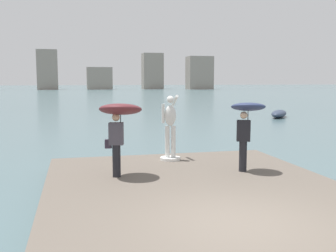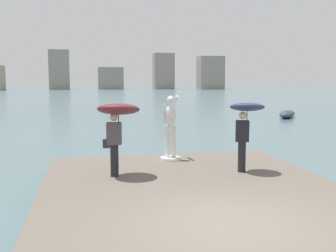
% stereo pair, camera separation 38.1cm
% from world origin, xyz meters
% --- Properties ---
extents(ground_plane, '(400.00, 400.00, 0.00)m').
position_xyz_m(ground_plane, '(0.00, 40.00, 0.00)').
color(ground_plane, '#4C666B').
extents(pier, '(7.40, 10.01, 0.40)m').
position_xyz_m(pier, '(0.00, 2.00, 0.20)').
color(pier, '#60564C').
rests_on(pier, ground).
extents(statue_white_figure, '(0.67, 0.90, 2.14)m').
position_xyz_m(statue_white_figure, '(0.13, 5.93, 1.38)').
color(statue_white_figure, white).
rests_on(statue_white_figure, pier).
extents(onlooker_left, '(1.40, 1.42, 2.07)m').
position_xyz_m(onlooker_left, '(-1.74, 4.03, 2.03)').
color(onlooker_left, black).
rests_on(onlooker_left, pier).
extents(onlooker_right, '(1.26, 1.27, 2.04)m').
position_xyz_m(onlooker_right, '(1.85, 3.83, 1.95)').
color(onlooker_right, black).
rests_on(onlooker_right, pier).
extents(boat_mid, '(2.84, 3.20, 0.62)m').
position_xyz_m(boat_mid, '(13.20, 22.54, 0.31)').
color(boat_mid, '#2D384C').
rests_on(boat_mid, ground).
extents(distant_skyline, '(78.33, 11.86, 12.59)m').
position_xyz_m(distant_skyline, '(6.55, 123.90, 5.03)').
color(distant_skyline, gray).
rests_on(distant_skyline, ground).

